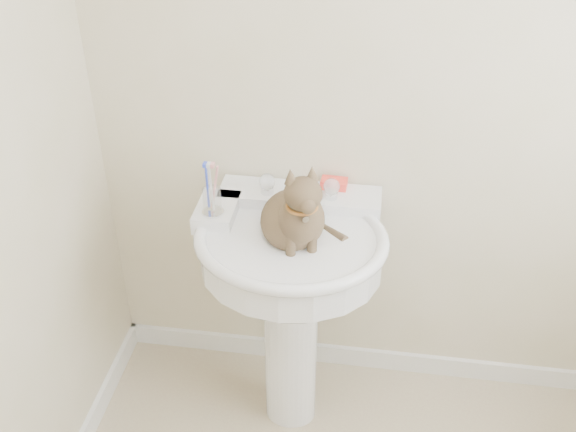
% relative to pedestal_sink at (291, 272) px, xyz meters
% --- Properties ---
extents(wall_back, '(2.20, 0.00, 2.50)m').
position_rel_pedestal_sink_xyz_m(wall_back, '(0.36, 0.29, 0.55)').
color(wall_back, beige).
rests_on(wall_back, ground).
extents(baseboard_back, '(2.20, 0.02, 0.09)m').
position_rel_pedestal_sink_xyz_m(baseboard_back, '(0.36, 0.28, -0.65)').
color(baseboard_back, white).
rests_on(baseboard_back, floor).
extents(pedestal_sink, '(0.65, 0.63, 0.89)m').
position_rel_pedestal_sink_xyz_m(pedestal_sink, '(0.00, 0.00, 0.00)').
color(pedestal_sink, white).
rests_on(pedestal_sink, floor).
extents(faucet, '(0.28, 0.12, 0.14)m').
position_rel_pedestal_sink_xyz_m(faucet, '(0.00, 0.16, 0.23)').
color(faucet, silver).
rests_on(faucet, pedestal_sink).
extents(soap_bar, '(0.09, 0.06, 0.03)m').
position_rel_pedestal_sink_xyz_m(soap_bar, '(0.12, 0.25, 0.21)').
color(soap_bar, red).
rests_on(soap_bar, pedestal_sink).
extents(toothbrush_cup, '(0.07, 0.07, 0.19)m').
position_rel_pedestal_sink_xyz_m(toothbrush_cup, '(-0.26, 0.03, 0.24)').
color(toothbrush_cup, silver).
rests_on(toothbrush_cup, pedestal_sink).
extents(cat, '(0.23, 0.28, 0.42)m').
position_rel_pedestal_sink_xyz_m(cat, '(0.01, -0.02, 0.23)').
color(cat, brown).
rests_on(cat, pedestal_sink).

